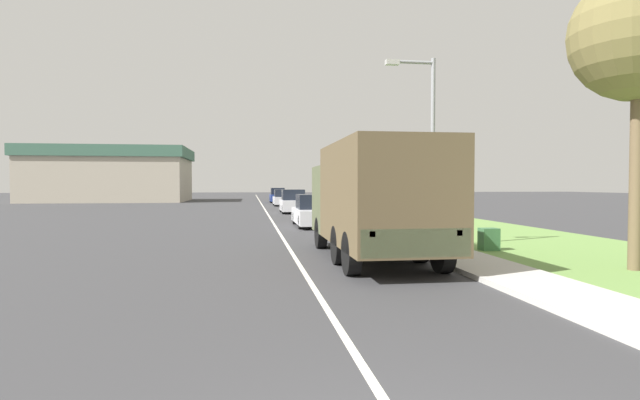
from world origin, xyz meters
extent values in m
plane|color=#38383A|center=(0.00, 40.00, 0.00)|extent=(180.00, 180.00, 0.00)
cube|color=silver|center=(0.00, 40.00, 0.00)|extent=(0.12, 120.00, 0.00)
cube|color=beige|center=(4.50, 40.00, 0.06)|extent=(1.80, 120.00, 0.12)
cube|color=#6B9347|center=(8.90, 40.00, 0.01)|extent=(7.00, 120.00, 0.02)
cube|color=#545B3D|center=(2.14, 13.63, 1.61)|extent=(2.50, 2.08, 2.16)
cube|color=brown|center=(2.14, 9.92, 1.86)|extent=(2.50, 5.34, 2.65)
cube|color=#545B3D|center=(2.14, 7.30, 0.88)|extent=(2.38, 0.10, 0.60)
cube|color=red|center=(1.20, 7.28, 1.08)|extent=(0.12, 0.06, 0.12)
cube|color=red|center=(3.08, 7.28, 1.08)|extent=(0.12, 0.06, 0.12)
cylinder|color=black|center=(1.04, 13.52, 0.51)|extent=(0.30, 1.02, 1.02)
cylinder|color=black|center=(3.24, 13.52, 0.51)|extent=(0.30, 1.02, 1.02)
cylinder|color=black|center=(1.04, 8.58, 0.51)|extent=(0.30, 1.02, 1.02)
cylinder|color=black|center=(3.24, 8.58, 0.51)|extent=(0.30, 1.02, 1.02)
cylinder|color=black|center=(1.04, 10.18, 0.51)|extent=(0.30, 1.02, 1.02)
cylinder|color=black|center=(3.24, 10.18, 0.51)|extent=(0.30, 1.02, 1.02)
cube|color=silver|center=(1.95, 22.05, 0.53)|extent=(1.92, 4.68, 0.70)
cube|color=black|center=(1.95, 22.15, 1.24)|extent=(1.69, 2.11, 0.72)
cylinder|color=black|center=(1.09, 23.55, 0.32)|extent=(0.20, 0.64, 0.64)
cylinder|color=black|center=(2.81, 23.55, 0.32)|extent=(0.20, 0.64, 0.64)
cylinder|color=black|center=(1.09, 20.55, 0.32)|extent=(0.20, 0.64, 0.64)
cylinder|color=black|center=(2.81, 20.55, 0.32)|extent=(0.20, 0.64, 0.64)
cube|color=silver|center=(1.91, 33.88, 0.56)|extent=(1.81, 4.04, 0.77)
cube|color=black|center=(1.91, 33.96, 1.34)|extent=(1.59, 1.82, 0.78)
cylinder|color=black|center=(1.10, 35.17, 0.32)|extent=(0.20, 0.64, 0.64)
cylinder|color=black|center=(2.71, 35.17, 0.32)|extent=(0.20, 0.64, 0.64)
cylinder|color=black|center=(1.10, 32.59, 0.32)|extent=(0.20, 0.64, 0.64)
cylinder|color=black|center=(2.71, 32.59, 0.32)|extent=(0.20, 0.64, 0.64)
cube|color=silver|center=(1.95, 46.35, 0.53)|extent=(1.76, 4.21, 0.70)
cube|color=black|center=(1.95, 46.44, 1.23)|extent=(1.55, 1.90, 0.72)
cylinder|color=black|center=(1.18, 47.70, 0.32)|extent=(0.20, 0.64, 0.64)
cylinder|color=black|center=(2.73, 47.70, 0.32)|extent=(0.20, 0.64, 0.64)
cylinder|color=black|center=(1.18, 45.00, 0.32)|extent=(0.20, 0.64, 0.64)
cylinder|color=black|center=(2.73, 45.00, 0.32)|extent=(0.20, 0.64, 0.64)
cube|color=navy|center=(1.94, 54.66, 0.56)|extent=(1.74, 3.91, 0.76)
cube|color=black|center=(1.94, 54.74, 1.32)|extent=(1.53, 1.76, 0.76)
cylinder|color=black|center=(1.17, 55.91, 0.32)|extent=(0.20, 0.64, 0.64)
cylinder|color=black|center=(2.71, 55.91, 0.32)|extent=(0.20, 0.64, 0.64)
cylinder|color=black|center=(1.17, 53.41, 0.32)|extent=(0.20, 0.64, 0.64)
cylinder|color=black|center=(2.71, 53.41, 0.32)|extent=(0.20, 0.64, 0.64)
cylinder|color=gray|center=(4.75, 13.24, 3.19)|extent=(0.14, 0.14, 6.14)
cylinder|color=gray|center=(4.05, 13.24, 6.11)|extent=(1.40, 0.11, 0.11)
cube|color=#B2B2AD|center=(3.35, 13.24, 6.08)|extent=(0.44, 0.24, 0.16)
cylinder|color=brown|center=(7.97, 8.21, 2.42)|extent=(0.29, 0.29, 4.80)
sphere|color=olive|center=(7.97, 8.21, 5.70)|extent=(3.18, 3.18, 3.18)
cube|color=#3D7042|center=(6.20, 12.13, 0.37)|extent=(0.55, 0.45, 0.70)
cube|color=#B2A893|center=(-18.11, 61.91, 2.63)|extent=(17.95, 12.29, 5.26)
cube|color=#3D6651|center=(-18.11, 61.91, 5.92)|extent=(18.67, 12.78, 1.32)
camera|label=1|loc=(-1.29, -2.64, 2.10)|focal=28.00mm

